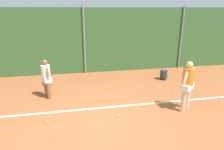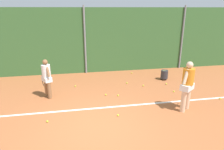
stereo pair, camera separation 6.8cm
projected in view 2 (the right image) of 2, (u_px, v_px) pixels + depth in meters
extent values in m
plane|color=#A85B33|center=(92.00, 103.00, 7.86)|extent=(30.38, 30.38, 0.00)
cube|color=#386633|center=(85.00, 41.00, 11.09)|extent=(19.75, 0.25, 3.55)
cylinder|color=gray|center=(85.00, 41.00, 10.91)|extent=(0.10, 0.10, 3.66)
cylinder|color=gray|center=(182.00, 38.00, 11.89)|extent=(0.10, 0.10, 3.66)
cube|color=white|center=(94.00, 108.00, 7.40)|extent=(14.43, 0.10, 0.01)
cylinder|color=beige|center=(183.00, 101.00, 7.06)|extent=(0.18, 0.18, 0.79)
cylinder|color=beige|center=(187.00, 98.00, 7.31)|extent=(0.18, 0.18, 0.79)
cube|color=white|center=(187.00, 87.00, 7.03)|extent=(0.61, 0.56, 0.21)
cylinder|color=orange|center=(188.00, 76.00, 6.91)|extent=(0.39, 0.39, 0.56)
sphere|color=beige|center=(190.00, 65.00, 6.78)|extent=(0.23, 0.23, 0.23)
cylinder|color=beige|center=(186.00, 77.00, 6.74)|extent=(0.28, 0.24, 0.54)
cylinder|color=beige|center=(191.00, 74.00, 7.05)|extent=(0.28, 0.24, 0.54)
cylinder|color=black|center=(189.00, 83.00, 7.26)|extent=(0.03, 0.03, 0.28)
torus|color=#26262B|center=(189.00, 90.00, 7.34)|extent=(0.24, 0.19, 0.28)
cylinder|color=#8C603D|center=(49.00, 90.00, 8.13)|extent=(0.16, 0.16, 0.70)
cylinder|color=#8C603D|center=(47.00, 88.00, 8.36)|extent=(0.16, 0.16, 0.70)
cube|color=white|center=(47.00, 79.00, 8.10)|extent=(0.46, 0.54, 0.19)
cylinder|color=white|center=(46.00, 71.00, 7.99)|extent=(0.34, 0.34, 0.50)
sphere|color=#8C603D|center=(45.00, 62.00, 7.88)|extent=(0.20, 0.20, 0.20)
cylinder|color=#8C603D|center=(48.00, 71.00, 7.84)|extent=(0.19, 0.26, 0.48)
cylinder|color=#8C603D|center=(44.00, 69.00, 8.13)|extent=(0.19, 0.26, 0.48)
cylinder|color=black|center=(43.00, 77.00, 8.27)|extent=(0.03, 0.03, 0.28)
torus|color=#26262B|center=(44.00, 83.00, 8.35)|extent=(0.15, 0.26, 0.28)
cylinder|color=#2D2D33|center=(164.00, 74.00, 10.29)|extent=(0.36, 0.36, 0.42)
cylinder|color=#2D2D33|center=(166.00, 79.00, 10.39)|extent=(0.02, 0.02, 0.08)
cylinder|color=#2D2D33|center=(162.00, 79.00, 10.35)|extent=(0.02, 0.02, 0.08)
cylinder|color=#2D2D33|center=(163.00, 78.00, 10.49)|extent=(0.02, 0.02, 0.08)
sphere|color=#CCDB33|center=(165.00, 71.00, 10.27)|extent=(0.07, 0.07, 0.07)
sphere|color=#CCDB33|center=(164.00, 71.00, 10.21)|extent=(0.07, 0.07, 0.07)
sphere|color=#CCDB33|center=(118.00, 115.00, 6.87)|extent=(0.07, 0.07, 0.07)
sphere|color=#CCDB33|center=(118.00, 95.00, 8.44)|extent=(0.07, 0.07, 0.07)
sphere|color=#CCDB33|center=(220.00, 98.00, 8.15)|extent=(0.07, 0.07, 0.07)
sphere|color=#CCDB33|center=(106.00, 95.00, 8.50)|extent=(0.07, 0.07, 0.07)
sphere|color=#CCDB33|center=(132.00, 73.00, 11.36)|extent=(0.07, 0.07, 0.07)
sphere|color=#CCDB33|center=(47.00, 121.00, 6.50)|extent=(0.07, 0.07, 0.07)
sphere|color=#CCDB33|center=(166.00, 84.00, 9.72)|extent=(0.07, 0.07, 0.07)
sphere|color=#CCDB33|center=(174.00, 91.00, 8.84)|extent=(0.07, 0.07, 0.07)
sphere|color=#CCDB33|center=(127.00, 83.00, 9.83)|extent=(0.07, 0.07, 0.07)
sphere|color=#CCDB33|center=(143.00, 86.00, 9.50)|extent=(0.07, 0.07, 0.07)
sphere|color=#CCDB33|center=(75.00, 86.00, 9.43)|extent=(0.07, 0.07, 0.07)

